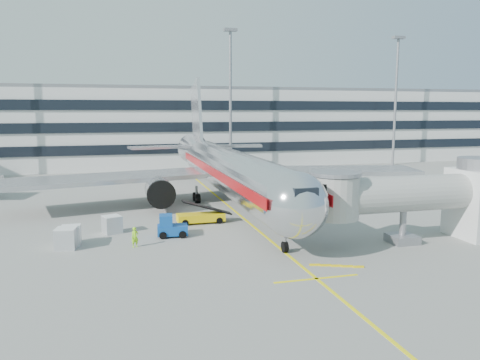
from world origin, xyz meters
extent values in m
plane|color=gray|center=(0.00, 0.00, 0.00)|extent=(180.00, 180.00, 0.00)
cube|color=#FFED0D|center=(0.00, 10.00, 0.01)|extent=(0.25, 70.00, 0.01)
cube|color=#FFED0D|center=(0.00, -14.00, 0.01)|extent=(6.00, 0.25, 0.01)
cylinder|color=silver|center=(0.00, 8.00, 4.20)|extent=(5.00, 36.00, 5.00)
sphere|color=silver|center=(0.00, -10.00, 4.20)|extent=(5.00, 5.00, 5.00)
cone|color=silver|center=(0.00, 31.00, 4.80)|extent=(5.00, 10.00, 5.00)
cube|color=black|center=(0.00, -11.50, 5.33)|extent=(1.80, 1.20, 0.90)
cube|color=#B7B7BC|center=(13.00, 13.50, 3.40)|extent=(24.95, 12.07, 0.50)
cube|color=#B7B7BC|center=(-13.00, 13.50, 3.40)|extent=(24.95, 12.07, 0.50)
cylinder|color=#99999E|center=(8.00, 10.00, 2.20)|extent=(3.00, 4.20, 3.00)
cylinder|color=#99999E|center=(-8.00, 10.00, 2.20)|extent=(3.00, 4.20, 3.00)
cylinder|color=black|center=(8.00, 8.00, 2.20)|extent=(3.10, 0.50, 3.10)
cylinder|color=black|center=(-8.00, 8.00, 2.20)|extent=(3.10, 0.50, 3.10)
cube|color=#B7B7BC|center=(0.00, 31.50, 9.20)|extent=(0.45, 9.39, 13.72)
cube|color=#B7B7BC|center=(5.50, 32.00, 5.40)|extent=(10.41, 4.94, 0.35)
cube|color=#B7B7BC|center=(-5.50, 32.00, 5.40)|extent=(10.41, 4.94, 0.35)
cylinder|color=gray|center=(0.00, -8.00, 0.90)|extent=(0.24, 0.24, 1.80)
cylinder|color=black|center=(0.00, -8.00, 0.45)|extent=(0.35, 0.90, 0.90)
cylinder|color=gray|center=(3.20, 14.00, 1.00)|extent=(0.30, 0.30, 2.00)
cylinder|color=gray|center=(-3.20, 14.00, 1.00)|extent=(0.30, 0.30, 2.00)
cube|color=#A50B0F|center=(2.52, 8.00, 4.50)|extent=(0.06, 38.00, 0.90)
cube|color=#A50B0F|center=(-2.52, 8.00, 4.50)|extent=(0.06, 38.00, 0.90)
cube|color=silver|center=(18.00, -8.00, 3.00)|extent=(4.00, 4.50, 6.00)
cylinder|color=#A8A8A3|center=(10.50, -8.00, 4.20)|extent=(13.00, 3.00, 3.00)
cylinder|color=#A8A8A3|center=(4.20, -8.00, 4.20)|extent=(3.80, 3.80, 3.40)
cylinder|color=gray|center=(4.20, -8.00, 6.10)|extent=(4.00, 4.00, 0.30)
cube|color=black|center=(2.90, -8.00, 4.20)|extent=(1.40, 2.60, 2.60)
cylinder|color=gray|center=(10.50, -8.00, 1.60)|extent=(0.56, 0.56, 3.20)
cube|color=gray|center=(10.50, -8.00, 0.35)|extent=(2.20, 2.20, 0.70)
cylinder|color=black|center=(9.60, -8.00, 0.35)|extent=(0.35, 0.70, 0.70)
cylinder|color=black|center=(11.40, -8.00, 0.35)|extent=(0.35, 0.70, 0.70)
cube|color=silver|center=(0.00, 58.00, 7.50)|extent=(150.00, 24.00, 15.00)
cube|color=black|center=(0.00, 45.90, 4.00)|extent=(150.00, 0.30, 1.80)
cube|color=black|center=(0.00, 45.90, 8.00)|extent=(150.00, 0.30, 1.80)
cube|color=black|center=(0.00, 45.90, 12.00)|extent=(150.00, 0.30, 1.80)
cube|color=gray|center=(0.00, 58.00, 15.30)|extent=(150.00, 24.00, 0.60)
cylinder|color=gray|center=(8.00, 42.00, 12.50)|extent=(0.50, 0.50, 25.00)
cube|color=gray|center=(8.00, 42.00, 25.20)|extent=(2.40, 1.20, 0.50)
cylinder|color=gray|center=(42.00, 42.00, 12.50)|extent=(0.50, 0.50, 25.00)
cube|color=gray|center=(42.00, 42.00, 25.20)|extent=(2.40, 1.20, 0.50)
cube|color=yellow|center=(-4.63, 3.29, 0.58)|extent=(4.69, 1.79, 0.74)
cube|color=black|center=(-4.63, 3.29, 1.54)|extent=(4.92, 1.26, 1.62)
cylinder|color=black|center=(-6.34, 4.00, 0.32)|extent=(0.64, 0.31, 0.64)
cylinder|color=black|center=(-6.31, 2.51, 0.32)|extent=(0.64, 0.31, 0.64)
cylinder|color=black|center=(-2.95, 4.06, 0.32)|extent=(0.64, 0.31, 0.64)
cylinder|color=black|center=(-2.92, 2.58, 0.32)|extent=(0.64, 0.31, 0.64)
cube|color=#0D4392|center=(-7.94, -1.01, 0.61)|extent=(2.76, 1.74, 0.85)
cube|color=#0D4392|center=(-8.50, -0.95, 1.46)|extent=(1.25, 1.51, 1.03)
cube|color=black|center=(-8.50, -0.95, 1.79)|extent=(1.14, 1.31, 0.09)
cylinder|color=black|center=(-8.71, -0.23, 0.33)|extent=(0.68, 0.34, 0.66)
cylinder|color=black|center=(-8.85, -1.63, 0.33)|extent=(0.68, 0.34, 0.66)
cylinder|color=black|center=(-7.03, -0.38, 0.33)|extent=(0.68, 0.34, 0.66)
cylinder|color=black|center=(-7.16, -1.79, 0.33)|extent=(0.68, 0.34, 0.66)
cube|color=silver|center=(-13.10, 1.68, 0.77)|extent=(1.91, 1.91, 1.53)
cube|color=white|center=(-13.10, 1.68, 1.55)|extent=(1.91, 1.91, 0.06)
cube|color=silver|center=(-16.64, -2.43, 0.83)|extent=(1.84, 1.84, 1.66)
cube|color=white|center=(-16.64, -2.43, 1.68)|extent=(1.84, 1.84, 0.06)
cube|color=silver|center=(-16.37, -1.46, 0.79)|extent=(1.58, 1.58, 1.58)
cube|color=white|center=(-16.37, -1.46, 1.60)|extent=(1.58, 1.58, 0.06)
imported|color=#A3FF1A|center=(-11.28, -3.45, 0.83)|extent=(0.70, 0.56, 1.66)
camera|label=1|loc=(-12.60, -41.32, 11.04)|focal=35.00mm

